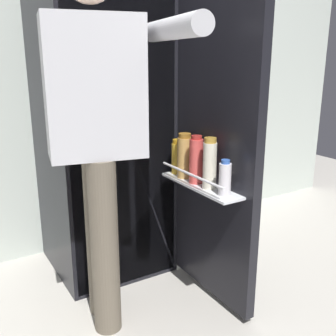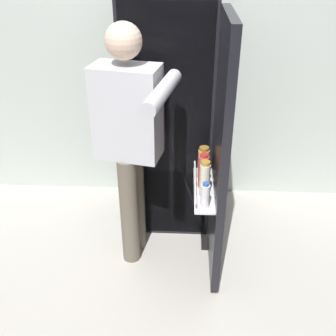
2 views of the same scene
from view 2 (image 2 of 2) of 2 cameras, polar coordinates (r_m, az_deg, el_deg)
name	(u,v)px [view 2 (image 2 of 2)]	position (r m, az deg, el deg)	size (l,w,h in m)	color
ground_plane	(165,256)	(2.87, -0.40, -12.57)	(6.57, 6.57, 0.00)	#B7B2A8
kitchen_wall	(171,31)	(3.06, 0.45, 19.02)	(4.40, 0.10, 2.69)	beige
refrigerator	(172,119)	(2.83, 0.57, 7.11)	(0.65, 1.19, 1.67)	black
person	(130,133)	(2.39, -5.45, 4.98)	(0.52, 0.73, 1.57)	#665B4C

